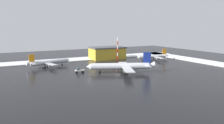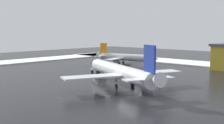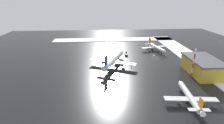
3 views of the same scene
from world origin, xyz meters
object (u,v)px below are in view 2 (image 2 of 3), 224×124
object	(u,v)px
airplane_parked_portside	(125,57)
ground_crew_near_tug	(160,79)
pushback_tug	(97,69)
ground_crew_by_nose_gear	(131,80)
ground_crew_beside_wing	(140,78)
airplane_foreground_jet	(121,72)

from	to	relation	value
airplane_parked_portside	ground_crew_near_tug	size ratio (longest dim) A/B	15.69
airplane_parked_portside	pushback_tug	world-z (taller)	airplane_parked_portside
ground_crew_near_tug	ground_crew_by_nose_gear	world-z (taller)	same
pushback_tug	ground_crew_beside_wing	world-z (taller)	pushback_tug
airplane_foreground_jet	airplane_parked_portside	size ratio (longest dim) A/B	1.24
ground_crew_near_tug	ground_crew_by_nose_gear	xyz separation A→B (m)	(3.80, 6.79, 0.00)
pushback_tug	ground_crew_beside_wing	distance (m)	19.25
airplane_parked_portside	ground_crew_near_tug	distance (m)	41.26
airplane_foreground_jet	ground_crew_by_nose_gear	size ratio (longest dim) A/B	19.46
airplane_parked_portside	ground_crew_near_tug	world-z (taller)	airplane_parked_portside
ground_crew_by_nose_gear	ground_crew_near_tug	bearing A→B (deg)	-93.71
airplane_parked_portside	ground_crew_beside_wing	size ratio (longest dim) A/B	15.69
airplane_foreground_jet	pushback_tug	distance (m)	21.82
airplane_parked_portside	pushback_tug	distance (m)	26.84
airplane_foreground_jet	ground_crew_by_nose_gear	bearing A→B (deg)	-69.14
ground_crew_beside_wing	ground_crew_near_tug	bearing A→B (deg)	110.38
pushback_tug	ground_crew_near_tug	xyz separation A→B (m)	(-22.89, 0.10, -0.31)
airplane_parked_portside	pushback_tug	bearing A→B (deg)	-81.93
airplane_foreground_jet	pushback_tug	size ratio (longest dim) A/B	7.00
airplane_parked_portside	ground_crew_near_tug	xyz separation A→B (m)	(-32.78, 25.01, -1.69)
ground_crew_beside_wing	airplane_foreground_jet	bearing A→B (deg)	-18.66
airplane_parked_portside	ground_crew_by_nose_gear	bearing A→B (deg)	-61.23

